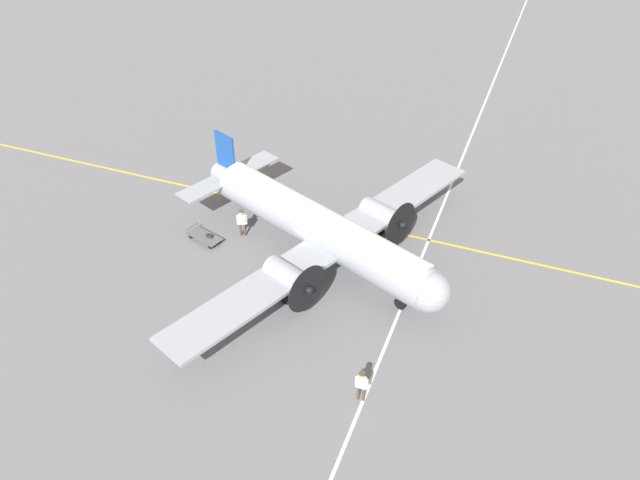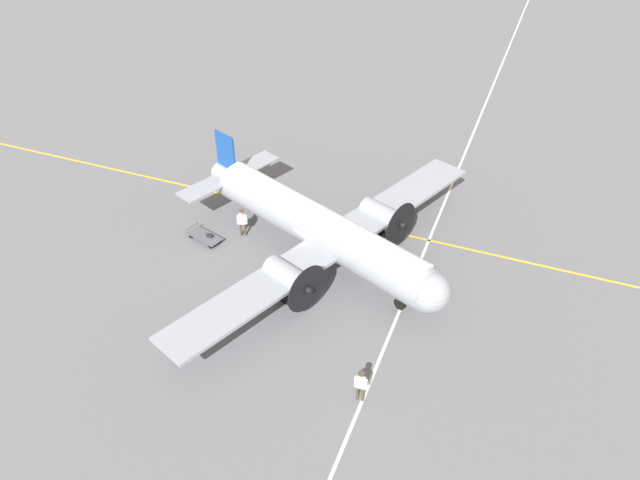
{
  "view_description": "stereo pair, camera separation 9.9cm",
  "coord_description": "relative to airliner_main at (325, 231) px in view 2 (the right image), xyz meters",
  "views": [
    {
      "loc": [
        -10.3,
        26.61,
        23.32
      ],
      "look_at": [
        0.0,
        0.0,
        1.52
      ],
      "focal_mm": 35.0,
      "sensor_mm": 36.0,
      "label": 1
    },
    {
      "loc": [
        -10.39,
        26.57,
        23.32
      ],
      "look_at": [
        0.0,
        0.0,
        1.52
      ],
      "focal_mm": 35.0,
      "sensor_mm": 36.0,
      "label": 2
    }
  ],
  "objects": [
    {
      "name": "airliner_main",
      "position": [
        0.0,
        0.0,
        0.0
      ],
      "size": [
        17.58,
        22.14,
        5.37
      ],
      "rotation": [
        0.0,
        0.0,
        2.75
      ],
      "color": "#9399A3",
      "rests_on": "ground_plane"
    },
    {
      "name": "traffic_cone",
      "position": [
        1.51,
        3.31,
        -2.12
      ],
      "size": [
        0.44,
        0.44,
        0.58
      ],
      "color": "orange",
      "rests_on": "ground_plane"
    },
    {
      "name": "ground_plane",
      "position": [
        0.35,
        -0.14,
        -2.39
      ],
      "size": [
        300.0,
        300.0,
        0.0
      ],
      "primitive_type": "plane",
      "color": "slate"
    },
    {
      "name": "apron_line_eastwest",
      "position": [
        0.35,
        -4.42,
        -2.39
      ],
      "size": [
        120.0,
        0.16,
        0.01
      ],
      "color": "gold",
      "rests_on": "ground_plane"
    },
    {
      "name": "baggage_cart",
      "position": [
        7.69,
        0.57,
        -2.11
      ],
      "size": [
        2.45,
        1.62,
        0.56
      ],
      "rotation": [
        0.0,
        0.0,
        2.85
      ],
      "color": "#56565B",
      "rests_on": "ground_plane"
    },
    {
      "name": "suitcase_near_door",
      "position": [
        7.31,
        0.6,
        -2.11
      ],
      "size": [
        0.41,
        0.12,
        0.6
      ],
      "color": "#232328",
      "rests_on": "ground_plane"
    },
    {
      "name": "crew_foreground",
      "position": [
        -5.07,
        8.65,
        -1.23
      ],
      "size": [
        0.63,
        0.32,
        1.84
      ],
      "rotation": [
        0.0,
        0.0,
        3.18
      ],
      "color": "#473D2D",
      "rests_on": "ground_plane"
    },
    {
      "name": "passenger_boarding",
      "position": [
        5.69,
        -0.71,
        -1.21
      ],
      "size": [
        0.6,
        0.41,
        1.89
      ],
      "rotation": [
        0.0,
        0.0,
        3.54
      ],
      "color": "#473D2D",
      "rests_on": "ground_plane"
    },
    {
      "name": "apron_line_northsouth",
      "position": [
        -5.19,
        -0.14,
        -2.39
      ],
      "size": [
        0.16,
        120.0,
        0.01
      ],
      "color": "silver",
      "rests_on": "ground_plane"
    }
  ]
}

